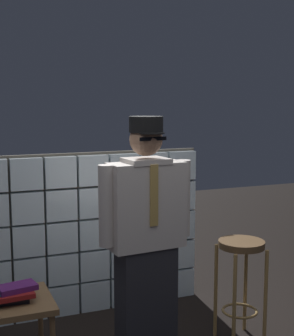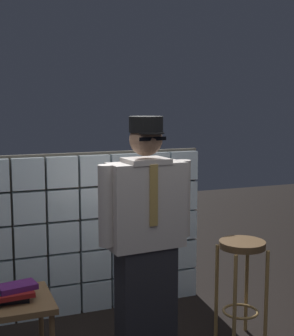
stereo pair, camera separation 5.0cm
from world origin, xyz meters
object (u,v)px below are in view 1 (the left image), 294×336
Objects in this scene: standing_person at (146,237)px; side_table at (12,310)px; book_stack at (15,293)px; bar_stool at (241,267)px.

side_table is at bearing 163.56° from standing_person.
book_stack is (-0.85, 0.15, -0.32)m from standing_person.
standing_person is at bearing -10.18° from book_stack.
bar_stool reaches higher than side_table.
book_stack is (-1.61, 0.14, -0.01)m from bar_stool.
side_table is at bearing 125.10° from book_stack.
standing_person is 0.82m from bar_stool.
bar_stool is (0.76, 0.01, -0.31)m from standing_person.
side_table is 1.89× the size of book_stack.
standing_person is 0.93m from book_stack.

